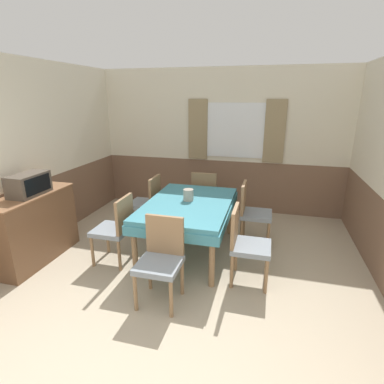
{
  "coord_description": "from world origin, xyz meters",
  "views": [
    {
      "loc": [
        0.92,
        -1.28,
        2.1
      ],
      "look_at": [
        -0.05,
        2.4,
        0.89
      ],
      "focal_mm": 28.0,
      "sensor_mm": 36.0,
      "label": 1
    }
  ],
  "objects": [
    {
      "name": "chair_left_far",
      "position": [
        -0.92,
        2.91,
        0.5
      ],
      "size": [
        0.44,
        0.44,
        0.91
      ],
      "rotation": [
        0.0,
        0.0,
        1.57
      ],
      "color": "#93704C",
      "rests_on": "ground_plane"
    },
    {
      "name": "chair_head_near",
      "position": [
        -0.1,
        1.31,
        0.5
      ],
      "size": [
        0.44,
        0.44,
        0.91
      ],
      "rotation": [
        0.0,
        0.0,
        3.14
      ],
      "color": "#93704C",
      "rests_on": "ground_plane"
    },
    {
      "name": "chair_head_window",
      "position": [
        -0.1,
        3.48,
        0.5
      ],
      "size": [
        0.44,
        0.44,
        0.91
      ],
      "color": "#93704C",
      "rests_on": "ground_plane"
    },
    {
      "name": "wall_left",
      "position": [
        -2.27,
        2.11,
        1.3
      ],
      "size": [
        0.05,
        4.61,
        2.6
      ],
      "color": "silver",
      "rests_on": "ground_plane"
    },
    {
      "name": "chair_left_near",
      "position": [
        -0.92,
        1.88,
        0.5
      ],
      "size": [
        0.44,
        0.44,
        0.91
      ],
      "rotation": [
        0.0,
        0.0,
        1.57
      ],
      "color": "#93704C",
      "rests_on": "ground_plane"
    },
    {
      "name": "dining_table",
      "position": [
        -0.1,
        2.4,
        0.63
      ],
      "size": [
        1.14,
        1.65,
        0.74
      ],
      "color": "teal",
      "rests_on": "ground_plane"
    },
    {
      "name": "vase",
      "position": [
        -0.12,
        2.48,
        0.81
      ],
      "size": [
        0.14,
        0.14,
        0.16
      ],
      "color": "#A39989",
      "rests_on": "dining_table"
    },
    {
      "name": "tv",
      "position": [
        -1.97,
        1.67,
        1.05
      ],
      "size": [
        0.29,
        0.5,
        0.27
      ],
      "color": "#51473D",
      "rests_on": "sideboard"
    },
    {
      "name": "chair_right_near",
      "position": [
        0.73,
        1.88,
        0.5
      ],
      "size": [
        0.44,
        0.44,
        0.91
      ],
      "rotation": [
        0.0,
        0.0,
        4.71
      ],
      "color": "#93704C",
      "rests_on": "ground_plane"
    },
    {
      "name": "chair_right_far",
      "position": [
        0.73,
        2.91,
        0.5
      ],
      "size": [
        0.44,
        0.44,
        0.91
      ],
      "rotation": [
        0.0,
        0.0,
        4.71
      ],
      "color": "#93704C",
      "rests_on": "ground_plane"
    },
    {
      "name": "sideboard",
      "position": [
        -2.01,
        1.67,
        0.47
      ],
      "size": [
        0.46,
        1.2,
        0.92
      ],
      "color": "brown",
      "rests_on": "ground_plane"
    },
    {
      "name": "wall_back",
      "position": [
        0.02,
        4.23,
        1.31
      ],
      "size": [
        4.9,
        0.1,
        2.6
      ],
      "color": "silver",
      "rests_on": "ground_plane"
    }
  ]
}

